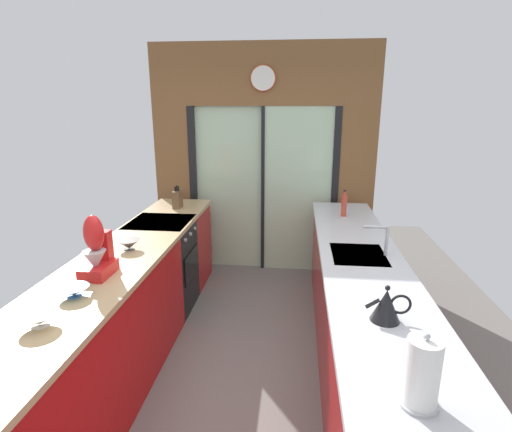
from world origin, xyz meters
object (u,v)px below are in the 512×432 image
mixing_bowl_far (129,244)px  kettle (386,305)px  knife_block (177,199)px  paper_towel_roll (422,373)px  soap_bottle (344,205)px  stand_mixer (97,252)px  mixing_bowl_mid (74,291)px  oven_range (163,266)px  mixing_bowl_near (40,319)px

mixing_bowl_far → kettle: size_ratio=0.75×
knife_block → paper_towel_roll: 3.34m
knife_block → soap_bottle: (1.78, -0.16, 0.02)m
stand_mixer → kettle: bearing=-12.6°
mixing_bowl_mid → mixing_bowl_far: bearing=90.0°
oven_range → mixing_bowl_far: mixing_bowl_far is taller
kettle → soap_bottle: soap_bottle is taller
oven_range → kettle: bearing=-42.8°
oven_range → mixing_bowl_mid: bearing=-89.3°
stand_mixer → mixing_bowl_near: bearing=-90.0°
mixing_bowl_far → paper_towel_roll: paper_towel_roll is taller
kettle → soap_bottle: bearing=90.1°
oven_range → mixing_bowl_far: size_ratio=5.13×
mixing_bowl_near → knife_block: size_ratio=0.79×
mixing_bowl_near → soap_bottle: (1.78, 2.28, 0.08)m
oven_range → mixing_bowl_far: 0.93m
mixing_bowl_mid → kettle: bearing=-2.8°
knife_block → oven_range: bearing=-92.0°
mixing_bowl_near → paper_towel_roll: (1.78, -0.38, 0.10)m
soap_bottle → paper_towel_roll: bearing=-90.0°
mixing_bowl_near → paper_towel_roll: 1.82m
mixing_bowl_near → mixing_bowl_mid: size_ratio=1.09×
mixing_bowl_far → paper_towel_roll: size_ratio=0.58×
mixing_bowl_far → stand_mixer: 0.51m
mixing_bowl_mid → soap_bottle: soap_bottle is taller
mixing_bowl_far → paper_towel_roll: bearing=-40.3°
mixing_bowl_mid → mixing_bowl_far: mixing_bowl_far is taller
knife_block → mixing_bowl_near: bearing=-90.0°
knife_block → mixing_bowl_mid: bearing=-90.0°
mixing_bowl_mid → mixing_bowl_far: size_ratio=1.01×
mixing_bowl_near → stand_mixer: 0.65m
oven_range → mixing_bowl_near: mixing_bowl_near is taller
oven_range → stand_mixer: size_ratio=2.19×
kettle → soap_bottle: size_ratio=0.88×
mixing_bowl_near → mixing_bowl_mid: (0.00, 0.33, -0.01)m
paper_towel_roll → soap_bottle: bearing=90.0°
paper_towel_roll → stand_mixer: bearing=150.3°
stand_mixer → soap_bottle: stand_mixer is taller
knife_block → stand_mixer: size_ratio=0.59×
oven_range → paper_towel_roll: size_ratio=2.99×
soap_bottle → oven_range: bearing=-168.2°
knife_block → kettle: 2.84m
mixing_bowl_mid → stand_mixer: bearing=90.0°
mixing_bowl_near → knife_block: (0.00, 2.44, 0.06)m
soap_bottle → knife_block: bearing=174.9°
mixing_bowl_far → kettle: kettle is taller
mixing_bowl_far → soap_bottle: soap_bottle is taller
paper_towel_roll → kettle: bearing=89.8°
mixing_bowl_far → stand_mixer: bearing=-90.0°
stand_mixer → paper_towel_roll: (1.78, -1.02, -0.02)m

